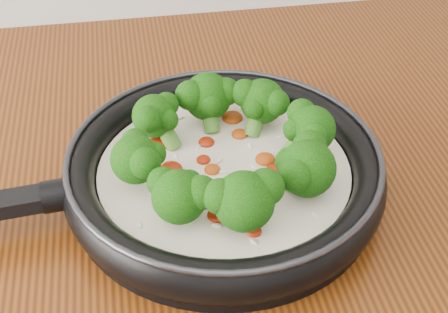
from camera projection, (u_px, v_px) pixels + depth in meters
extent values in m
cylinder|color=black|center=(224.00, 188.00, 0.68)|extent=(0.35, 0.35, 0.01)
torus|color=black|center=(224.00, 171.00, 0.67)|extent=(0.37, 0.37, 0.04)
torus|color=#2D2D33|center=(224.00, 154.00, 0.65)|extent=(0.35, 0.35, 0.01)
cylinder|color=black|center=(58.00, 195.00, 0.63)|extent=(0.03, 0.04, 0.03)
cylinder|color=white|center=(224.00, 176.00, 0.67)|extent=(0.29, 0.29, 0.02)
ellipsoid|color=#9B1D07|center=(218.00, 215.00, 0.61)|extent=(0.02, 0.02, 0.01)
ellipsoid|color=#9B1D07|center=(158.00, 144.00, 0.69)|extent=(0.03, 0.03, 0.01)
ellipsoid|color=#B23E0B|center=(232.00, 118.00, 0.73)|extent=(0.03, 0.03, 0.01)
ellipsoid|color=#9B1D07|center=(203.00, 160.00, 0.67)|extent=(0.02, 0.02, 0.01)
ellipsoid|color=#9B1D07|center=(163.00, 140.00, 0.70)|extent=(0.02, 0.02, 0.01)
ellipsoid|color=#B23E0B|center=(212.00, 170.00, 0.66)|extent=(0.02, 0.02, 0.01)
ellipsoid|color=#9B1D07|center=(171.00, 169.00, 0.66)|extent=(0.03, 0.03, 0.01)
ellipsoid|color=#9B1D07|center=(278.00, 171.00, 0.66)|extent=(0.02, 0.02, 0.01)
ellipsoid|color=#B23E0B|center=(171.00, 172.00, 0.66)|extent=(0.02, 0.02, 0.01)
ellipsoid|color=#9B1D07|center=(155.00, 132.00, 0.71)|extent=(0.02, 0.02, 0.01)
ellipsoid|color=#9B1D07|center=(206.00, 142.00, 0.70)|extent=(0.02, 0.02, 0.01)
ellipsoid|color=#B23E0B|center=(240.00, 134.00, 0.71)|extent=(0.03, 0.03, 0.01)
ellipsoid|color=#9B1D07|center=(244.00, 193.00, 0.63)|extent=(0.03, 0.03, 0.01)
ellipsoid|color=#9B1D07|center=(273.00, 169.00, 0.66)|extent=(0.02, 0.02, 0.01)
ellipsoid|color=#B23E0B|center=(265.00, 159.00, 0.67)|extent=(0.03, 0.03, 0.01)
ellipsoid|color=#9B1D07|center=(254.00, 231.00, 0.59)|extent=(0.02, 0.02, 0.01)
ellipsoid|color=white|center=(253.00, 167.00, 0.67)|extent=(0.01, 0.01, 0.00)
ellipsoid|color=white|center=(305.00, 181.00, 0.65)|extent=(0.01, 0.01, 0.00)
ellipsoid|color=white|center=(249.00, 222.00, 0.60)|extent=(0.01, 0.01, 0.00)
ellipsoid|color=white|center=(139.00, 225.00, 0.60)|extent=(0.01, 0.01, 0.00)
ellipsoid|color=white|center=(198.00, 148.00, 0.69)|extent=(0.01, 0.01, 0.00)
ellipsoid|color=white|center=(217.00, 226.00, 0.60)|extent=(0.01, 0.01, 0.00)
ellipsoid|color=white|center=(166.00, 218.00, 0.60)|extent=(0.01, 0.01, 0.00)
ellipsoid|color=white|center=(257.00, 196.00, 0.63)|extent=(0.01, 0.01, 0.00)
ellipsoid|color=white|center=(289.00, 135.00, 0.71)|extent=(0.01, 0.01, 0.00)
ellipsoid|color=white|center=(314.00, 214.00, 0.61)|extent=(0.01, 0.01, 0.00)
ellipsoid|color=white|center=(280.00, 137.00, 0.71)|extent=(0.01, 0.00, 0.00)
ellipsoid|color=white|center=(278.00, 199.00, 0.63)|extent=(0.01, 0.01, 0.00)
ellipsoid|color=white|center=(254.00, 242.00, 0.58)|extent=(0.01, 0.01, 0.00)
ellipsoid|color=white|center=(199.00, 190.00, 0.64)|extent=(0.01, 0.01, 0.00)
ellipsoid|color=white|center=(177.00, 195.00, 0.63)|extent=(0.01, 0.01, 0.00)
ellipsoid|color=white|center=(176.00, 156.00, 0.68)|extent=(0.01, 0.01, 0.00)
ellipsoid|color=white|center=(180.00, 119.00, 0.73)|extent=(0.01, 0.01, 0.00)
ellipsoid|color=white|center=(226.00, 206.00, 0.62)|extent=(0.01, 0.01, 0.00)
ellipsoid|color=white|center=(162.00, 114.00, 0.74)|extent=(0.01, 0.01, 0.00)
ellipsoid|color=white|center=(219.00, 161.00, 0.67)|extent=(0.01, 0.01, 0.00)
ellipsoid|color=white|center=(223.00, 172.00, 0.66)|extent=(0.01, 0.01, 0.00)
ellipsoid|color=white|center=(220.00, 169.00, 0.66)|extent=(0.01, 0.01, 0.00)
ellipsoid|color=white|center=(307.00, 178.00, 0.65)|extent=(0.00, 0.01, 0.00)
ellipsoid|color=white|center=(250.00, 146.00, 0.69)|extent=(0.01, 0.01, 0.00)
cylinder|color=#579430|center=(293.00, 147.00, 0.67)|extent=(0.04, 0.02, 0.04)
sphere|color=black|center=(312.00, 129.00, 0.66)|extent=(0.05, 0.05, 0.05)
sphere|color=black|center=(302.00, 113.00, 0.66)|extent=(0.03, 0.03, 0.03)
sphere|color=black|center=(314.00, 135.00, 0.64)|extent=(0.03, 0.03, 0.03)
sphere|color=black|center=(295.00, 130.00, 0.65)|extent=(0.03, 0.03, 0.02)
cylinder|color=#579430|center=(255.00, 122.00, 0.70)|extent=(0.03, 0.04, 0.04)
sphere|color=black|center=(262.00, 101.00, 0.71)|extent=(0.05, 0.05, 0.05)
sphere|color=black|center=(245.00, 93.00, 0.70)|extent=(0.03, 0.03, 0.03)
sphere|color=black|center=(277.00, 103.00, 0.69)|extent=(0.03, 0.03, 0.03)
sphere|color=black|center=(255.00, 108.00, 0.69)|extent=(0.03, 0.03, 0.03)
cylinder|color=#579430|center=(211.00, 118.00, 0.71)|extent=(0.02, 0.03, 0.04)
sphere|color=black|center=(208.00, 96.00, 0.71)|extent=(0.06, 0.06, 0.05)
sphere|color=black|center=(190.00, 95.00, 0.70)|extent=(0.04, 0.04, 0.03)
sphere|color=black|center=(226.00, 92.00, 0.71)|extent=(0.03, 0.03, 0.03)
sphere|color=black|center=(211.00, 104.00, 0.70)|extent=(0.03, 0.03, 0.03)
cylinder|color=#579430|center=(167.00, 135.00, 0.69)|extent=(0.04, 0.03, 0.04)
sphere|color=black|center=(154.00, 116.00, 0.68)|extent=(0.05, 0.05, 0.05)
sphere|color=black|center=(148.00, 120.00, 0.66)|extent=(0.03, 0.03, 0.03)
sphere|color=black|center=(166.00, 105.00, 0.69)|extent=(0.03, 0.03, 0.03)
sphere|color=black|center=(168.00, 120.00, 0.67)|extent=(0.03, 0.03, 0.02)
cylinder|color=#579430|center=(154.00, 171.00, 0.64)|extent=(0.04, 0.02, 0.04)
sphere|color=black|center=(135.00, 159.00, 0.62)|extent=(0.05, 0.05, 0.05)
sphere|color=black|center=(145.00, 163.00, 0.60)|extent=(0.03, 0.03, 0.03)
sphere|color=black|center=(135.00, 142.00, 0.63)|extent=(0.03, 0.03, 0.03)
sphere|color=black|center=(154.00, 154.00, 0.62)|extent=(0.03, 0.03, 0.02)
cylinder|color=#579430|center=(189.00, 200.00, 0.60)|extent=(0.03, 0.04, 0.04)
sphere|color=black|center=(179.00, 197.00, 0.58)|extent=(0.06, 0.06, 0.05)
sphere|color=black|center=(201.00, 192.00, 0.57)|extent=(0.04, 0.04, 0.03)
sphere|color=black|center=(163.00, 183.00, 0.59)|extent=(0.03, 0.03, 0.03)
sphere|color=black|center=(189.00, 183.00, 0.59)|extent=(0.03, 0.03, 0.03)
cylinder|color=#579430|center=(239.00, 204.00, 0.60)|extent=(0.02, 0.04, 0.04)
sphere|color=black|center=(244.00, 201.00, 0.57)|extent=(0.06, 0.06, 0.06)
sphere|color=black|center=(266.00, 187.00, 0.57)|extent=(0.04, 0.04, 0.04)
sphere|color=black|center=(220.00, 196.00, 0.57)|extent=(0.04, 0.04, 0.03)
sphere|color=black|center=(240.00, 186.00, 0.58)|extent=(0.03, 0.03, 0.03)
cylinder|color=#579430|center=(290.00, 177.00, 0.63)|extent=(0.04, 0.03, 0.04)
sphere|color=black|center=(307.00, 168.00, 0.61)|extent=(0.06, 0.06, 0.06)
sphere|color=black|center=(309.00, 148.00, 0.63)|extent=(0.04, 0.04, 0.04)
sphere|color=black|center=(296.00, 175.00, 0.60)|extent=(0.04, 0.04, 0.03)
sphere|color=black|center=(289.00, 162.00, 0.62)|extent=(0.03, 0.03, 0.03)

